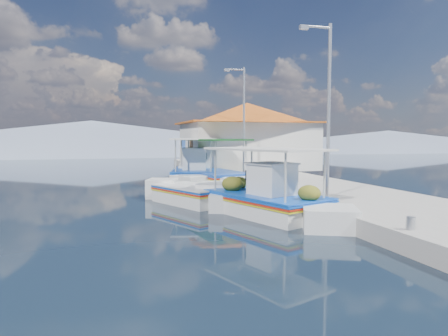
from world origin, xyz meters
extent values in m
plane|color=black|center=(0.00, 0.00, 0.00)|extent=(160.00, 160.00, 0.00)
cube|color=#A09C95|center=(5.90, 6.00, 0.25)|extent=(5.00, 44.00, 0.50)
cylinder|color=#A5A8AD|center=(3.80, -3.00, 0.65)|extent=(0.20, 0.20, 0.30)
cylinder|color=#A5A8AD|center=(3.80, 2.00, 0.65)|extent=(0.20, 0.20, 0.30)
cylinder|color=#A5A8AD|center=(3.80, 8.00, 0.65)|extent=(0.20, 0.20, 0.30)
cylinder|color=#A5A8AD|center=(3.80, 14.00, 0.65)|extent=(0.20, 0.20, 0.30)
cube|color=silver|center=(2.26, 1.97, 0.21)|extent=(3.42, 4.66, 0.92)
cube|color=silver|center=(3.21, 4.57, 0.33)|extent=(2.03, 2.03, 1.01)
cube|color=silver|center=(1.35, -0.56, 0.21)|extent=(1.98, 1.98, 0.87)
cube|color=#0E49B9|center=(2.26, 1.97, 0.64)|extent=(3.52, 4.80, 0.06)
cube|color=red|center=(2.26, 1.97, 0.56)|extent=(3.52, 4.80, 0.05)
cube|color=gold|center=(2.26, 1.97, 0.49)|extent=(3.52, 4.80, 0.04)
cube|color=#0E49B9|center=(2.26, 1.97, 0.70)|extent=(3.53, 4.77, 0.05)
cube|color=brown|center=(2.26, 1.97, 0.68)|extent=(3.23, 4.52, 0.05)
cube|color=silver|center=(2.16, 1.69, 1.21)|extent=(1.52, 1.58, 1.06)
cube|color=silver|center=(2.16, 1.69, 1.76)|extent=(1.66, 1.70, 0.06)
cylinder|color=beige|center=(2.06, 3.91, 1.45)|extent=(0.07, 0.07, 1.54)
cylinder|color=beige|center=(3.66, 3.33, 1.45)|extent=(0.07, 0.07, 1.54)
cylinder|color=beige|center=(0.87, 0.60, 1.45)|extent=(0.07, 0.07, 1.54)
cylinder|color=beige|center=(2.46, 0.02, 1.45)|extent=(0.07, 0.07, 1.54)
cube|color=silver|center=(2.26, 1.97, 2.22)|extent=(3.52, 4.70, 0.07)
ellipsoid|color=#465115|center=(2.36, 3.37, 0.95)|extent=(0.73, 0.81, 0.55)
ellipsoid|color=#465115|center=(3.16, 3.59, 0.91)|extent=(0.62, 0.68, 0.46)
ellipsoid|color=#465115|center=(1.85, 0.27, 0.92)|extent=(0.66, 0.72, 0.49)
sphere|color=#DD5A07|center=(3.37, 2.18, 1.40)|extent=(0.39, 0.39, 0.39)
cube|color=silver|center=(2.69, 10.00, 0.24)|extent=(2.88, 4.35, 1.02)
cube|color=silver|center=(3.21, 12.65, 0.37)|extent=(2.16, 2.16, 1.13)
cube|color=silver|center=(2.20, 7.44, 0.24)|extent=(2.10, 2.10, 0.97)
cube|color=#0E49B9|center=(2.69, 10.00, 0.71)|extent=(2.96, 4.48, 0.06)
cube|color=red|center=(2.69, 10.00, 0.63)|extent=(2.96, 4.48, 0.05)
cube|color=gold|center=(2.69, 10.00, 0.55)|extent=(2.96, 4.48, 0.04)
cube|color=#1B45A4|center=(2.69, 10.00, 0.79)|extent=(2.98, 4.44, 0.05)
cube|color=brown|center=(2.69, 10.00, 0.75)|extent=(2.69, 4.24, 0.05)
cylinder|color=beige|center=(2.17, 11.82, 1.62)|extent=(0.08, 0.08, 1.73)
cylinder|color=beige|center=(3.86, 11.50, 1.62)|extent=(0.08, 0.08, 1.73)
cylinder|color=beige|center=(1.53, 8.51, 1.62)|extent=(0.08, 0.08, 1.73)
cylinder|color=beige|center=(3.22, 8.19, 1.62)|extent=(0.08, 0.08, 1.73)
cube|color=#0E4615|center=(2.69, 10.00, 2.48)|extent=(2.98, 4.37, 0.08)
cube|color=silver|center=(0.34, 4.91, 0.21)|extent=(2.87, 3.61, 0.89)
cube|color=silver|center=(1.24, 6.85, 0.32)|extent=(1.56, 1.56, 0.99)
cube|color=silver|center=(-0.53, 3.03, 0.21)|extent=(1.52, 1.52, 0.84)
cube|color=#0E49B9|center=(0.34, 4.91, 0.62)|extent=(2.96, 3.72, 0.06)
cube|color=red|center=(0.34, 4.91, 0.54)|extent=(2.96, 3.72, 0.05)
cube|color=gold|center=(0.34, 4.91, 0.48)|extent=(2.96, 3.72, 0.04)
cube|color=silver|center=(0.34, 4.91, 0.69)|extent=(2.96, 3.70, 0.05)
cube|color=brown|center=(0.34, 4.91, 0.66)|extent=(2.72, 3.50, 0.05)
cube|color=silver|center=(1.94, 11.70, 0.24)|extent=(3.36, 4.85, 1.04)
cube|color=silver|center=(1.18, 14.54, 0.37)|extent=(2.26, 2.26, 1.15)
cube|color=silver|center=(2.68, 8.95, 0.24)|extent=(2.19, 2.19, 0.98)
cube|color=#0E49B9|center=(1.94, 11.70, 0.72)|extent=(3.46, 4.99, 0.07)
cube|color=red|center=(1.94, 11.70, 0.63)|extent=(3.46, 4.99, 0.05)
cube|color=gold|center=(1.94, 11.70, 0.56)|extent=(3.46, 4.99, 0.04)
cube|color=#0E49B9|center=(1.94, 11.70, 0.80)|extent=(3.47, 4.96, 0.05)
cube|color=brown|center=(1.94, 11.70, 0.76)|extent=(3.16, 4.72, 0.05)
cube|color=silver|center=(2.03, 11.38, 1.37)|extent=(1.59, 1.70, 1.20)
cube|color=silver|center=(2.03, 11.38, 1.99)|extent=(1.73, 1.83, 0.07)
cylinder|color=beige|center=(0.58, 13.25, 1.64)|extent=(0.08, 0.08, 1.75)
cylinder|color=beige|center=(2.35, 13.73, 1.64)|extent=(0.08, 0.08, 1.75)
cylinder|color=beige|center=(1.53, 9.68, 1.64)|extent=(0.08, 0.08, 1.75)
cylinder|color=beige|center=(3.31, 10.15, 1.64)|extent=(0.08, 0.08, 1.75)
cube|color=silver|center=(1.94, 11.70, 2.51)|extent=(3.47, 4.88, 0.08)
cube|color=silver|center=(6.20, 15.00, 2.00)|extent=(8.00, 6.00, 3.00)
cube|color=#BD571A|center=(6.20, 15.00, 3.55)|extent=(8.64, 6.48, 0.10)
pyramid|color=#BD571A|center=(6.20, 15.00, 4.20)|extent=(10.49, 10.49, 1.40)
cube|color=brown|center=(2.22, 14.00, 1.50)|extent=(0.06, 1.00, 2.00)
cube|color=#0E49B9|center=(2.22, 16.50, 2.10)|extent=(0.06, 1.20, 0.90)
cylinder|color=#A5A8AD|center=(4.60, 2.00, 3.50)|extent=(0.12, 0.12, 6.00)
cylinder|color=#A5A8AD|center=(4.10, 2.00, 6.35)|extent=(1.00, 0.08, 0.08)
cube|color=#A5A8AD|center=(3.60, 2.00, 6.30)|extent=(0.30, 0.14, 0.14)
cylinder|color=#A5A8AD|center=(4.60, 11.00, 3.50)|extent=(0.12, 0.12, 6.00)
cylinder|color=#A5A8AD|center=(4.10, 11.00, 6.35)|extent=(1.00, 0.08, 0.08)
cube|color=#A5A8AD|center=(3.60, 11.00, 6.30)|extent=(0.30, 0.14, 0.14)
cone|color=gray|center=(-5.00, 56.00, 2.45)|extent=(96.00, 96.00, 5.50)
cone|color=gray|center=(25.00, 56.00, 1.60)|extent=(76.80, 76.80, 3.80)
cone|color=gray|center=(50.00, 56.00, 1.80)|extent=(89.60, 89.60, 4.20)
camera|label=1|loc=(-2.86, -10.53, 2.62)|focal=32.34mm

